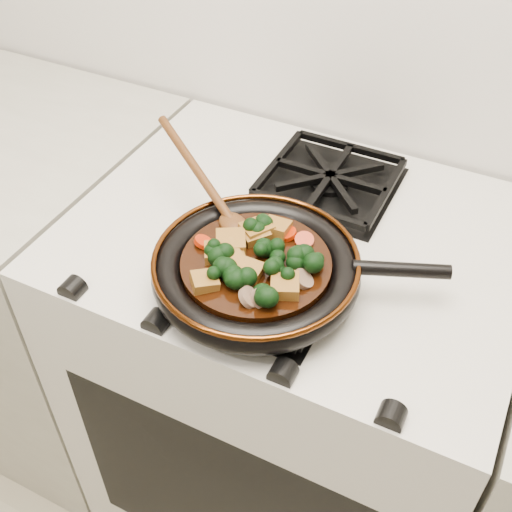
% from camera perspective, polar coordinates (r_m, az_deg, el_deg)
% --- Properties ---
extents(stove, '(0.76, 0.60, 0.90)m').
position_cam_1_polar(stove, '(1.41, 2.94, -11.72)').
color(stove, beige).
rests_on(stove, ground).
extents(burner_grate_front, '(0.23, 0.23, 0.03)m').
position_cam_1_polar(burner_grate_front, '(0.97, 0.50, -2.03)').
color(burner_grate_front, black).
rests_on(burner_grate_front, stove).
extents(burner_grate_back, '(0.23, 0.23, 0.03)m').
position_cam_1_polar(burner_grate_back, '(1.17, 6.57, 6.71)').
color(burner_grate_back, black).
rests_on(burner_grate_back, stove).
extents(skillet, '(0.42, 0.31, 0.05)m').
position_cam_1_polar(skillet, '(0.95, 0.15, -1.16)').
color(skillet, black).
rests_on(skillet, burner_grate_front).
extents(braising_sauce, '(0.22, 0.22, 0.02)m').
position_cam_1_polar(braising_sauce, '(0.94, 0.00, -0.93)').
color(braising_sauce, black).
rests_on(braising_sauce, skillet).
extents(tofu_cube_0, '(0.06, 0.06, 0.03)m').
position_cam_1_polar(tofu_cube_0, '(0.95, -2.24, 1.14)').
color(tofu_cube_0, brown).
rests_on(tofu_cube_0, braising_sauce).
extents(tofu_cube_1, '(0.04, 0.04, 0.03)m').
position_cam_1_polar(tofu_cube_1, '(0.98, 1.82, 2.43)').
color(tofu_cube_1, brown).
rests_on(tofu_cube_1, braising_sauce).
extents(tofu_cube_2, '(0.05, 0.05, 0.02)m').
position_cam_1_polar(tofu_cube_2, '(0.94, -3.40, 0.24)').
color(tofu_cube_2, brown).
rests_on(tofu_cube_2, braising_sauce).
extents(tofu_cube_3, '(0.06, 0.06, 0.03)m').
position_cam_1_polar(tofu_cube_3, '(0.97, -0.03, 1.99)').
color(tofu_cube_3, brown).
rests_on(tofu_cube_3, braising_sauce).
extents(tofu_cube_4, '(0.05, 0.06, 0.02)m').
position_cam_1_polar(tofu_cube_4, '(0.89, 2.58, -2.69)').
color(tofu_cube_4, brown).
rests_on(tofu_cube_4, braising_sauce).
extents(tofu_cube_5, '(0.05, 0.05, 0.03)m').
position_cam_1_polar(tofu_cube_5, '(0.92, -1.89, -0.63)').
color(tofu_cube_5, brown).
rests_on(tofu_cube_5, braising_sauce).
extents(tofu_cube_6, '(0.04, 0.04, 0.02)m').
position_cam_1_polar(tofu_cube_6, '(0.91, -0.70, -1.43)').
color(tofu_cube_6, brown).
rests_on(tofu_cube_6, braising_sauce).
extents(tofu_cube_7, '(0.06, 0.06, 0.03)m').
position_cam_1_polar(tofu_cube_7, '(0.93, -2.75, -0.02)').
color(tofu_cube_7, brown).
rests_on(tofu_cube_7, braising_sauce).
extents(tofu_cube_8, '(0.05, 0.05, 0.02)m').
position_cam_1_polar(tofu_cube_8, '(0.90, -4.58, -2.31)').
color(tofu_cube_8, brown).
rests_on(tofu_cube_8, braising_sauce).
extents(tofu_cube_9, '(0.06, 0.06, 0.03)m').
position_cam_1_polar(tofu_cube_9, '(0.97, 0.10, 2.22)').
color(tofu_cube_9, brown).
rests_on(tofu_cube_9, braising_sauce).
extents(broccoli_floret_0, '(0.08, 0.07, 0.07)m').
position_cam_1_polar(broccoli_floret_0, '(0.90, 2.12, -1.88)').
color(broccoli_floret_0, black).
rests_on(broccoli_floret_0, braising_sauce).
extents(broccoli_floret_1, '(0.08, 0.09, 0.06)m').
position_cam_1_polar(broccoli_floret_1, '(0.94, 1.46, 0.37)').
color(broccoli_floret_1, black).
rests_on(broccoli_floret_1, braising_sauce).
extents(broccoli_floret_2, '(0.08, 0.08, 0.06)m').
position_cam_1_polar(broccoli_floret_2, '(0.92, 4.53, -0.52)').
color(broccoli_floret_2, black).
rests_on(broccoli_floret_2, braising_sauce).
extents(broccoli_floret_3, '(0.08, 0.07, 0.07)m').
position_cam_1_polar(broccoli_floret_3, '(0.93, -3.62, 0.05)').
color(broccoli_floret_3, black).
rests_on(broccoli_floret_3, braising_sauce).
extents(broccoli_floret_4, '(0.07, 0.07, 0.07)m').
position_cam_1_polar(broccoli_floret_4, '(0.89, -1.74, -2.21)').
color(broccoli_floret_4, black).
rests_on(broccoli_floret_4, braising_sauce).
extents(broccoli_floret_5, '(0.08, 0.08, 0.06)m').
position_cam_1_polar(broccoli_floret_5, '(0.90, -2.66, -1.72)').
color(broccoli_floret_5, black).
rests_on(broccoli_floret_5, braising_sauce).
extents(broccoli_floret_6, '(0.07, 0.07, 0.06)m').
position_cam_1_polar(broccoli_floret_6, '(0.93, 3.74, -0.15)').
color(broccoli_floret_6, black).
rests_on(broccoli_floret_6, braising_sauce).
extents(broccoli_floret_7, '(0.07, 0.07, 0.06)m').
position_cam_1_polar(broccoli_floret_7, '(0.87, 1.12, -4.02)').
color(broccoli_floret_7, black).
rests_on(broccoli_floret_7, braising_sauce).
extents(broccoli_floret_8, '(0.07, 0.07, 0.06)m').
position_cam_1_polar(broccoli_floret_8, '(0.97, 0.54, 2.59)').
color(broccoli_floret_8, black).
rests_on(broccoli_floret_8, braising_sauce).
extents(carrot_coin_0, '(0.03, 0.03, 0.02)m').
position_cam_1_polar(carrot_coin_0, '(0.97, 4.31, 1.40)').
color(carrot_coin_0, '#A72004').
rests_on(carrot_coin_0, braising_sauce).
extents(carrot_coin_1, '(0.03, 0.03, 0.01)m').
position_cam_1_polar(carrot_coin_1, '(0.90, 3.38, -2.08)').
color(carrot_coin_1, '#A72004').
rests_on(carrot_coin_1, braising_sauce).
extents(carrot_coin_2, '(0.03, 0.03, 0.02)m').
position_cam_1_polar(carrot_coin_2, '(0.96, -4.72, 1.25)').
color(carrot_coin_2, '#A72004').
rests_on(carrot_coin_2, braising_sauce).
extents(carrot_coin_3, '(0.03, 0.03, 0.02)m').
position_cam_1_polar(carrot_coin_3, '(0.97, 2.82, 1.97)').
color(carrot_coin_3, '#A72004').
rests_on(carrot_coin_3, braising_sauce).
extents(carrot_coin_4, '(0.03, 0.03, 0.02)m').
position_cam_1_polar(carrot_coin_4, '(0.95, -1.94, 0.45)').
color(carrot_coin_4, '#A72004').
rests_on(carrot_coin_4, braising_sauce).
extents(mushroom_slice_0, '(0.04, 0.04, 0.03)m').
position_cam_1_polar(mushroom_slice_0, '(0.88, 0.62, -3.70)').
color(mushroom_slice_0, brown).
rests_on(mushroom_slice_0, braising_sauce).
extents(mushroom_slice_1, '(0.04, 0.04, 0.02)m').
position_cam_1_polar(mushroom_slice_1, '(0.90, 4.20, -2.07)').
color(mushroom_slice_1, brown).
rests_on(mushroom_slice_1, braising_sauce).
extents(mushroom_slice_2, '(0.04, 0.04, 0.03)m').
position_cam_1_polar(mushroom_slice_2, '(0.88, -0.61, -3.70)').
color(mushroom_slice_2, brown).
rests_on(mushroom_slice_2, braising_sauce).
extents(wooden_spoon, '(0.15, 0.11, 0.25)m').
position_cam_1_polar(wooden_spoon, '(1.03, -4.03, 5.80)').
color(wooden_spoon, '#4F2B11').
rests_on(wooden_spoon, braising_sauce).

